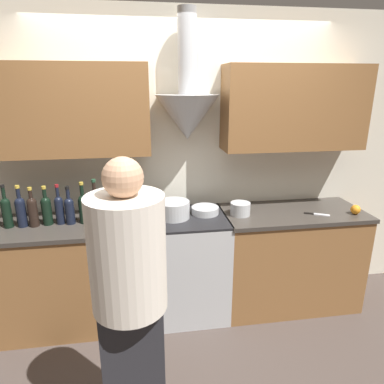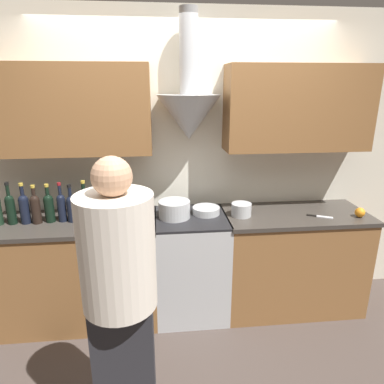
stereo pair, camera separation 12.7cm
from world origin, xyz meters
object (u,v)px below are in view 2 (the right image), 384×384
at_px(wine_bottle_4, 49,206).
at_px(mixing_bowl, 206,210).
at_px(wine_bottle_3, 36,208).
at_px(wine_bottle_8, 97,204).
at_px(stove_range, 191,264).
at_px(wine_bottle_9, 109,205).
at_px(wine_bottle_7, 85,205).
at_px(person_foreground_left, 121,301).
at_px(wine_bottle_6, 71,207).
at_px(wine_bottle_1, 10,208).
at_px(stock_pot, 174,209).
at_px(wine_bottle_2, 24,207).
at_px(saucepan, 241,210).
at_px(orange_fruit, 360,212).
at_px(wine_bottle_5, 62,206).

xyz_separation_m(wine_bottle_4, mixing_bowl, (1.29, 0.04, -0.10)).
bearing_deg(wine_bottle_3, wine_bottle_8, 2.60).
height_order(stove_range, wine_bottle_9, wine_bottle_9).
xyz_separation_m(wine_bottle_7, wine_bottle_8, (0.10, 0.01, 0.01)).
height_order(wine_bottle_7, person_foreground_left, person_foreground_left).
bearing_deg(mixing_bowl, wine_bottle_9, -176.64).
height_order(wine_bottle_6, wine_bottle_9, wine_bottle_9).
height_order(wine_bottle_4, wine_bottle_9, wine_bottle_4).
relative_size(wine_bottle_1, person_foreground_left, 0.21).
height_order(wine_bottle_4, stock_pot, wine_bottle_4).
bearing_deg(wine_bottle_2, saucepan, -0.63).
distance_m(stove_range, wine_bottle_4, 1.29).
height_order(mixing_bowl, orange_fruit, orange_fruit).
height_order(stove_range, wine_bottle_3, wine_bottle_3).
bearing_deg(wine_bottle_4, wine_bottle_1, -177.02).
bearing_deg(wine_bottle_7, wine_bottle_3, -177.78).
distance_m(wine_bottle_7, wine_bottle_8, 0.10).
bearing_deg(wine_bottle_9, stove_range, -0.28).
relative_size(wine_bottle_1, saucepan, 2.03).
relative_size(stock_pot, saucepan, 1.55).
height_order(wine_bottle_1, wine_bottle_8, wine_bottle_8).
height_order(wine_bottle_1, wine_bottle_6, wine_bottle_1).
distance_m(stove_range, wine_bottle_6, 1.13).
bearing_deg(orange_fruit, wine_bottle_9, 175.57).
bearing_deg(stock_pot, wine_bottle_2, -179.89).
distance_m(wine_bottle_9, person_foreground_left, 1.18).
bearing_deg(wine_bottle_8, mixing_bowl, 2.69).
relative_size(wine_bottle_2, wine_bottle_4, 1.06).
bearing_deg(orange_fruit, wine_bottle_7, 175.98).
bearing_deg(wine_bottle_6, wine_bottle_5, 170.92).
xyz_separation_m(wine_bottle_6, mixing_bowl, (1.11, 0.06, -0.09)).
height_order(wine_bottle_1, wine_bottle_5, wine_bottle_1).
xyz_separation_m(wine_bottle_4, stock_pot, (1.01, -0.01, -0.06)).
distance_m(wine_bottle_2, wine_bottle_3, 0.09).
bearing_deg(person_foreground_left, wine_bottle_5, 116.35).
distance_m(stock_pot, saucepan, 0.57).
bearing_deg(wine_bottle_1, stove_range, 0.29).
bearing_deg(wine_bottle_1, wine_bottle_3, -1.73).
distance_m(wine_bottle_7, person_foreground_left, 1.22).
height_order(stock_pot, orange_fruit, stock_pot).
distance_m(wine_bottle_8, stock_pot, 0.63).
bearing_deg(wine_bottle_5, wine_bottle_2, -177.25).
relative_size(wine_bottle_1, wine_bottle_6, 1.11).
distance_m(wine_bottle_3, person_foreground_left, 1.38).
relative_size(wine_bottle_8, person_foreground_left, 0.21).
bearing_deg(wine_bottle_9, orange_fruit, -4.43).
xyz_separation_m(wine_bottle_9, saucepan, (1.11, -0.03, -0.07)).
bearing_deg(person_foreground_left, mixing_bowl, 62.82).
relative_size(wine_bottle_1, mixing_bowl, 1.47).
bearing_deg(wine_bottle_7, wine_bottle_2, -179.19).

